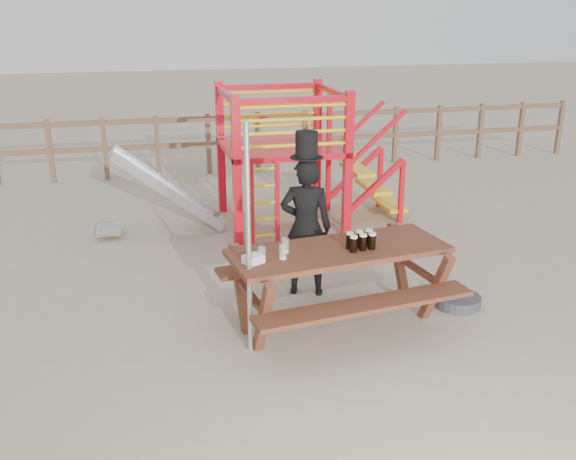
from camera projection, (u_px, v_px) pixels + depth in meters
The scene contains 10 objects.
ground at pixel (340, 330), 6.68m from camera, with size 60.00×60.00×0.00m, color tan.
back_fence at pixel (233, 136), 12.87m from camera, with size 15.09×0.09×1.20m.
playground_fort at pixel (276, 156), 9.65m from camera, with size 4.71×1.84×2.10m.
picnic_table at pixel (338, 277), 6.62m from camera, with size 2.42×1.83×0.86m.
man_with_hat at pixel (306, 224), 7.28m from camera, with size 0.68×0.56×1.91m.
metal_pole at pixel (249, 243), 5.92m from camera, with size 0.05×0.05×2.25m, color #B2B2B7.
parasol_base at pixel (457, 300), 7.21m from camera, with size 0.52×0.52×0.22m.
paper_bag at pixel (253, 259), 6.13m from camera, with size 0.18×0.14×0.08m, color white.
stout_pints at pixel (361, 241), 6.48m from camera, with size 0.30×0.22×0.17m.
empty_glasses at pixel (277, 251), 6.25m from camera, with size 0.35×0.26×0.15m.
Camera 1 is at (-1.93, -5.67, 3.18)m, focal length 40.00 mm.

